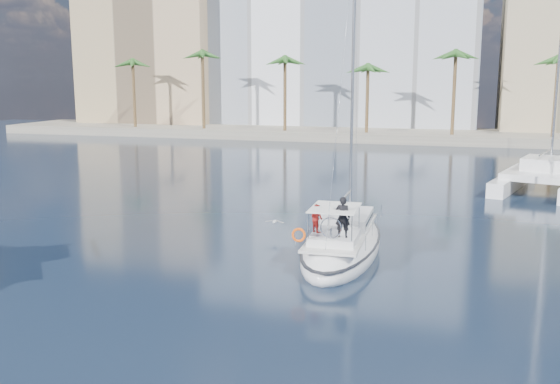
% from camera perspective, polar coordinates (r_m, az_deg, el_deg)
% --- Properties ---
extents(ground, '(160.00, 160.00, 0.00)m').
position_cam_1_polar(ground, '(28.23, 1.15, -7.09)').
color(ground, black).
rests_on(ground, ground).
extents(quay, '(120.00, 14.00, 1.20)m').
position_cam_1_polar(quay, '(87.63, 11.63, 5.10)').
color(quay, gray).
rests_on(quay, ground).
extents(building_modern, '(42.00, 16.00, 28.00)m').
position_cam_1_polar(building_modern, '(100.94, 5.51, 13.57)').
color(building_modern, white).
rests_on(building_modern, ground).
extents(building_tan_left, '(22.00, 14.00, 22.00)m').
position_cam_1_polar(building_tan_left, '(106.90, -11.29, 11.64)').
color(building_tan_left, tan).
rests_on(building_tan_left, ground).
extents(palm_left, '(3.60, 3.60, 12.30)m').
position_cam_1_polar(palm_left, '(92.57, -10.27, 11.43)').
color(palm_left, brown).
rests_on(palm_left, ground).
extents(palm_centre, '(3.60, 3.60, 12.30)m').
position_cam_1_polar(palm_centre, '(83.30, 11.64, 11.50)').
color(palm_centre, brown).
rests_on(palm_centre, ground).
extents(main_sloop, '(3.80, 11.10, 16.34)m').
position_cam_1_polar(main_sloop, '(30.63, 5.73, -4.72)').
color(main_sloop, white).
rests_on(main_sloop, ground).
extents(catamaran, '(8.96, 12.98, 17.24)m').
position_cam_1_polar(catamaran, '(51.47, 23.12, 1.40)').
color(catamaran, white).
rests_on(catamaran, ground).
extents(seagull, '(1.05, 0.45, 0.19)m').
position_cam_1_polar(seagull, '(34.01, -0.49, -2.73)').
color(seagull, silver).
rests_on(seagull, ground).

